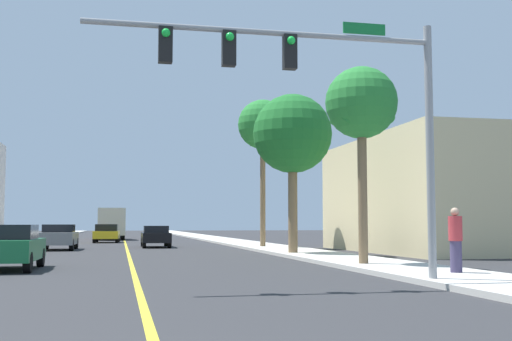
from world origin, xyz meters
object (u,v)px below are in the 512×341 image
(palm_near, at_px, (361,106))
(palm_far, at_px, (263,126))
(palm_mid, at_px, (292,135))
(car_yellow, at_px, (107,233))
(pedestrian, at_px, (456,240))
(traffic_signal_mast, at_px, (321,85))
(car_black, at_px, (156,236))
(car_green, at_px, (8,246))
(car_gray, at_px, (59,237))
(delivery_truck, at_px, (111,223))

(palm_near, xyz_separation_m, palm_far, (0.30, 16.90, 1.84))
(palm_mid, height_order, car_yellow, palm_mid)
(pedestrian, bearing_deg, traffic_signal_mast, -107.16)
(car_yellow, bearing_deg, car_black, -71.25)
(car_black, bearing_deg, palm_near, -73.90)
(palm_mid, distance_m, car_green, 14.32)
(palm_near, distance_m, palm_mid, 8.45)
(palm_mid, relative_size, car_green, 1.83)
(palm_far, xyz_separation_m, pedestrian, (0.70, -21.24, -6.34))
(car_black, relative_size, car_yellow, 1.15)
(traffic_signal_mast, xyz_separation_m, palm_near, (3.37, 5.96, 0.70))
(palm_near, bearing_deg, car_black, 105.78)
(palm_far, relative_size, car_yellow, 2.27)
(palm_near, relative_size, car_black, 1.50)
(car_black, xyz_separation_m, car_gray, (-5.64, -3.08, 0.04))
(palm_near, height_order, palm_mid, palm_mid)
(car_green, distance_m, car_yellow, 30.43)
(car_yellow, distance_m, delivery_truck, 9.00)
(traffic_signal_mast, relative_size, pedestrian, 4.82)
(traffic_signal_mast, bearing_deg, car_gray, 108.99)
(traffic_signal_mast, height_order, delivery_truck, traffic_signal_mast)
(car_green, height_order, car_yellow, car_green)
(car_black, bearing_deg, traffic_signal_mast, -84.38)
(traffic_signal_mast, relative_size, palm_far, 0.97)
(pedestrian, bearing_deg, palm_near, 155.43)
(traffic_signal_mast, bearing_deg, car_yellow, 98.62)
(car_yellow, bearing_deg, delivery_truck, 90.95)
(palm_mid, height_order, palm_far, palm_far)
(palm_far, relative_size, car_green, 2.17)
(car_yellow, bearing_deg, car_gray, -97.24)
(palm_mid, relative_size, car_gray, 1.78)
(palm_far, relative_size, car_gray, 2.10)
(car_yellow, relative_size, delivery_truck, 0.50)
(car_green, height_order, pedestrian, pedestrian)
(palm_far, distance_m, car_green, 20.64)
(palm_mid, xyz_separation_m, car_gray, (-11.32, 9.14, -4.93))
(palm_far, distance_m, car_gray, 13.53)
(traffic_signal_mast, height_order, car_gray, traffic_signal_mast)
(car_gray, distance_m, pedestrian, 25.24)
(traffic_signal_mast, bearing_deg, car_green, 138.22)
(car_black, bearing_deg, delivery_truck, 98.90)
(car_gray, relative_size, delivery_truck, 0.54)
(palm_near, bearing_deg, pedestrian, -77.02)
(delivery_truck, bearing_deg, car_black, -82.64)
(car_black, bearing_deg, car_gray, -151.03)
(car_black, bearing_deg, palm_mid, -64.73)
(car_gray, height_order, car_green, car_green)
(car_gray, height_order, car_yellow, car_yellow)
(traffic_signal_mast, distance_m, car_green, 11.77)
(palm_near, distance_m, delivery_truck, 41.82)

